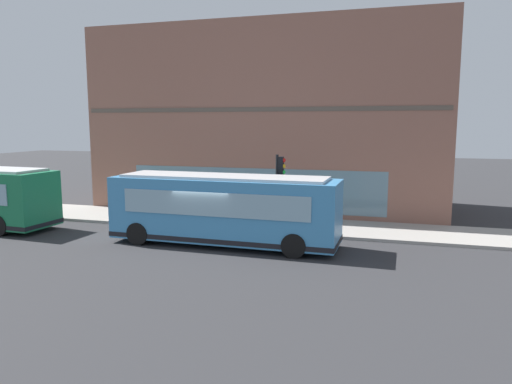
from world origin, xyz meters
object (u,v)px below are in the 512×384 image
fire_hydrant (216,215)px  pedestrian_near_building_entrance (145,202)px  traffic_light_near_corner (280,178)px  city_bus_nearside (224,210)px  pedestrian_near_hydrant (115,200)px  newspaper_vending_box (293,214)px

fire_hydrant → pedestrian_near_building_entrance: size_ratio=0.48×
traffic_light_near_corner → pedestrian_near_building_entrance: 7.93m
fire_hydrant → city_bus_nearside: bearing=-154.5°
pedestrian_near_building_entrance → pedestrian_near_hydrant: pedestrian_near_hydrant is taller
pedestrian_near_building_entrance → pedestrian_near_hydrant: size_ratio=0.87×
fire_hydrant → pedestrian_near_building_entrance: pedestrian_near_building_entrance is taller
pedestrian_near_hydrant → fire_hydrant: bearing=-82.2°
city_bus_nearside → pedestrian_near_hydrant: city_bus_nearside is taller
city_bus_nearside → newspaper_vending_box: bearing=-24.3°
city_bus_nearside → fire_hydrant: size_ratio=13.62×
pedestrian_near_building_entrance → pedestrian_near_hydrant: 1.62m
city_bus_nearside → traffic_light_near_corner: traffic_light_near_corner is taller
fire_hydrant → pedestrian_near_hydrant: (-0.76, 5.57, 0.68)m
traffic_light_near_corner → fire_hydrant: size_ratio=4.97×
pedestrian_near_hydrant → newspaper_vending_box: 9.65m
pedestrian_near_building_entrance → traffic_light_near_corner: bearing=-96.1°
traffic_light_near_corner → fire_hydrant: 4.36m
fire_hydrant → pedestrian_near_building_entrance: bearing=92.2°
city_bus_nearside → fire_hydrant: (3.76, 1.79, -1.04)m
pedestrian_near_hydrant → city_bus_nearside: bearing=-112.1°
traffic_light_near_corner → pedestrian_near_hydrant: (0.22, 9.20, -1.53)m
pedestrian_near_building_entrance → newspaper_vending_box: pedestrian_near_building_entrance is taller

